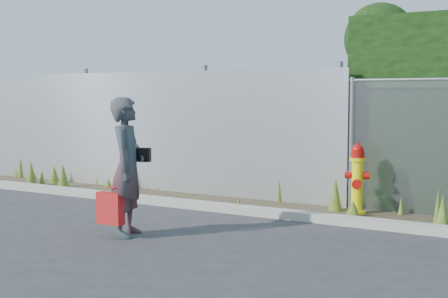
% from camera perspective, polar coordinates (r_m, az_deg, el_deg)
% --- Properties ---
extents(ground, '(80.00, 80.00, 0.00)m').
position_cam_1_polar(ground, '(7.77, -3.33, -8.24)').
color(ground, '#323134').
rests_on(ground, ground).
extents(curb, '(16.00, 0.22, 0.12)m').
position_cam_1_polar(curb, '(9.27, 2.86, -5.69)').
color(curb, '#A6A396').
rests_on(curb, ground).
extents(weed_strip, '(16.00, 1.34, 0.54)m').
position_cam_1_polar(weed_strip, '(9.89, 5.07, -4.56)').
color(weed_strip, '#403524').
rests_on(weed_strip, ground).
extents(corrugated_fence, '(8.50, 0.21, 2.30)m').
position_cam_1_polar(corrugated_fence, '(11.93, -8.36, 1.68)').
color(corrugated_fence, silver).
rests_on(corrugated_fence, ground).
extents(fire_hydrant, '(0.36, 0.32, 1.08)m').
position_cam_1_polar(fire_hydrant, '(9.43, 12.07, -2.77)').
color(fire_hydrant, '#FFED0D').
rests_on(fire_hydrant, ground).
extents(woman, '(0.62, 0.75, 1.75)m').
position_cam_1_polar(woman, '(7.91, -8.79, -1.63)').
color(woman, '#0F6062').
rests_on(woman, ground).
extents(red_tote_bag, '(0.36, 0.13, 0.47)m').
position_cam_1_polar(red_tote_bag, '(7.86, -10.34, -5.35)').
color(red_tote_bag, '#B9270A').
extents(black_shoulder_bag, '(0.23, 0.10, 0.17)m').
position_cam_1_polar(black_shoulder_bag, '(7.94, -7.57, -0.52)').
color(black_shoulder_bag, black).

